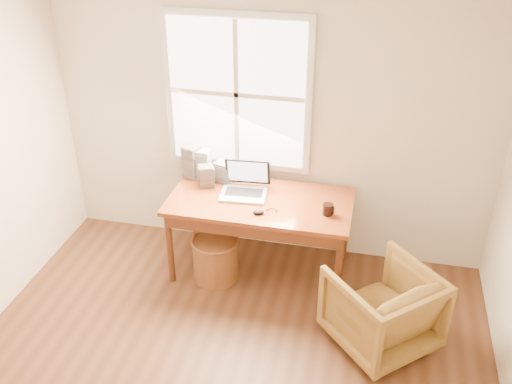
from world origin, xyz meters
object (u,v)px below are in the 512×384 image
desk (260,202)px  armchair (382,308)px  laptop (243,181)px  wicker_stool (216,259)px  cd_stack_a (202,164)px  coffee_mug (328,209)px

desk → armchair: size_ratio=2.18×
laptop → wicker_stool: bearing=-134.8°
armchair → cd_stack_a: cd_stack_a is taller
coffee_mug → cd_stack_a: cd_stack_a is taller
coffee_mug → cd_stack_a: 1.27m
wicker_stool → laptop: 0.77m
desk → armchair: bearing=-32.1°
armchair → coffee_mug: bearing=-91.4°
wicker_stool → cd_stack_a: cd_stack_a is taller
armchair → wicker_stool: (-1.47, 0.49, -0.13)m
armchair → wicker_stool: armchair is taller
desk → cd_stack_a: 0.69m
laptop → cd_stack_a: laptop is taller
wicker_stool → desk: bearing=30.0°
wicker_stool → coffee_mug: size_ratio=4.12×
desk → wicker_stool: (-0.36, -0.21, -0.53)m
armchair → laptop: size_ratio=1.72×
coffee_mug → cd_stack_a: size_ratio=0.35×
laptop → coffee_mug: (0.76, -0.14, -0.10)m
desk → cd_stack_a: cd_stack_a is taller
wicker_stool → laptop: bearing=49.7°
desk → laptop: bearing=169.5°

